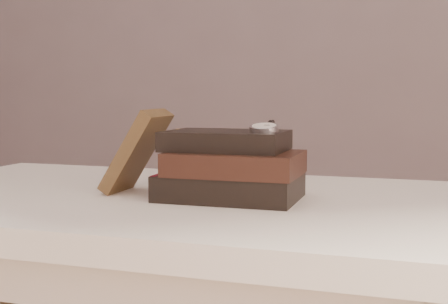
% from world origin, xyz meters
% --- Properties ---
extents(table, '(1.00, 0.60, 0.75)m').
position_xyz_m(table, '(0.00, 0.35, 0.66)').
color(table, white).
rests_on(table, ground).
extents(book_stack, '(0.22, 0.15, 0.11)m').
position_xyz_m(book_stack, '(0.13, 0.34, 0.80)').
color(book_stack, black).
rests_on(book_stack, table).
extents(journal, '(0.10, 0.10, 0.14)m').
position_xyz_m(journal, '(-0.04, 0.34, 0.82)').
color(journal, '#3A2816').
rests_on(journal, table).
extents(pocket_watch, '(0.05, 0.15, 0.02)m').
position_xyz_m(pocket_watch, '(0.19, 0.33, 0.87)').
color(pocket_watch, silver).
rests_on(pocket_watch, book_stack).
extents(eyeglasses, '(0.09, 0.11, 0.04)m').
position_xyz_m(eyeglasses, '(0.05, 0.41, 0.81)').
color(eyeglasses, silver).
rests_on(eyeglasses, book_stack).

